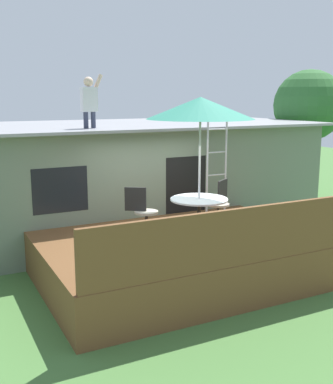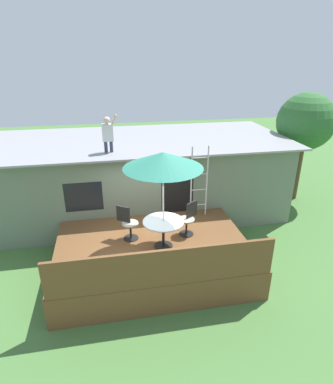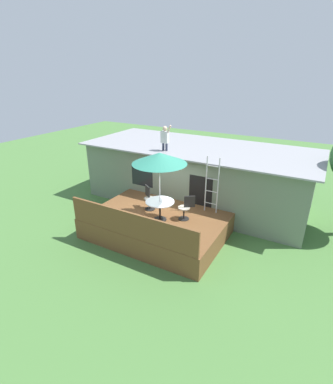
% 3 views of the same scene
% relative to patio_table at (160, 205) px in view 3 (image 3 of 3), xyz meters
% --- Properties ---
extents(ground_plane, '(40.00, 40.00, 0.00)m').
position_rel_patio_table_xyz_m(ground_plane, '(-0.26, 0.27, -1.39)').
color(ground_plane, '#477538').
extents(house, '(10.50, 4.50, 2.69)m').
position_rel_patio_table_xyz_m(house, '(-0.26, 3.87, -0.03)').
color(house, slate).
rests_on(house, ground).
extents(deck, '(5.03, 3.63, 0.80)m').
position_rel_patio_table_xyz_m(deck, '(-0.26, 0.27, -0.99)').
color(deck, brown).
rests_on(deck, ground).
extents(deck_railing, '(4.93, 0.08, 0.90)m').
position_rel_patio_table_xyz_m(deck_railing, '(-0.26, -1.50, -0.14)').
color(deck_railing, brown).
rests_on(deck_railing, deck).
extents(patio_table, '(1.04, 1.04, 0.74)m').
position_rel_patio_table_xyz_m(patio_table, '(0.00, 0.00, 0.00)').
color(patio_table, black).
rests_on(patio_table, deck).
extents(patio_umbrella, '(1.90, 1.90, 2.54)m').
position_rel_patio_table_xyz_m(patio_umbrella, '(-0.00, 0.00, 1.76)').
color(patio_umbrella, silver).
rests_on(patio_umbrella, deck).
extents(step_ladder, '(0.52, 0.04, 2.20)m').
position_rel_patio_table_xyz_m(step_ladder, '(1.36, 1.54, 0.51)').
color(step_ladder, silver).
rests_on(step_ladder, deck).
extents(person_figure, '(0.47, 0.20, 1.11)m').
position_rel_patio_table_xyz_m(person_figure, '(-1.20, 2.46, 1.92)').
color(person_figure, '#33384C').
rests_on(person_figure, house).
extents(patio_chair_left, '(0.56, 0.46, 0.92)m').
position_rel_patio_table_xyz_m(patio_chair_left, '(-0.86, 0.59, -0.13)').
color(patio_chair_left, black).
rests_on(patio_chair_left, deck).
extents(patio_chair_right, '(0.56, 0.46, 0.92)m').
position_rel_patio_table_xyz_m(patio_chair_right, '(0.79, 0.52, -0.13)').
color(patio_chair_right, black).
rests_on(patio_chair_right, deck).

